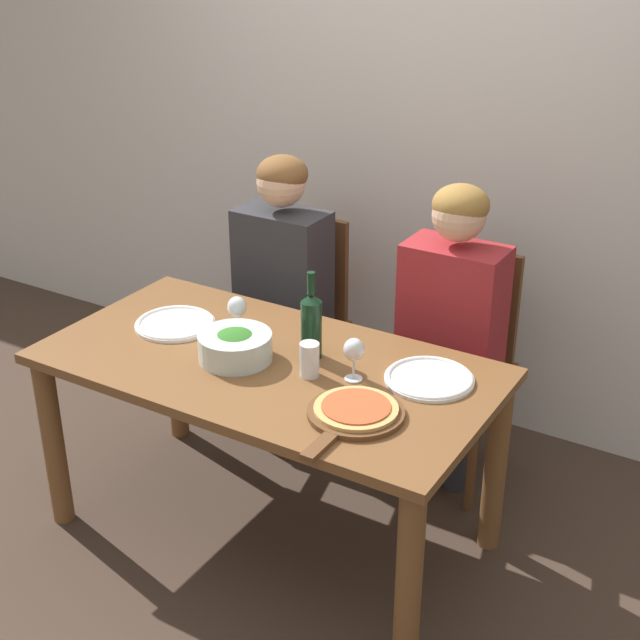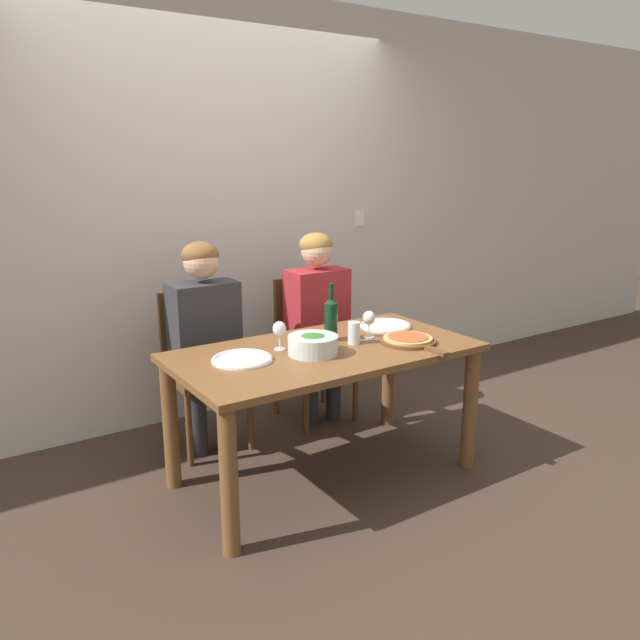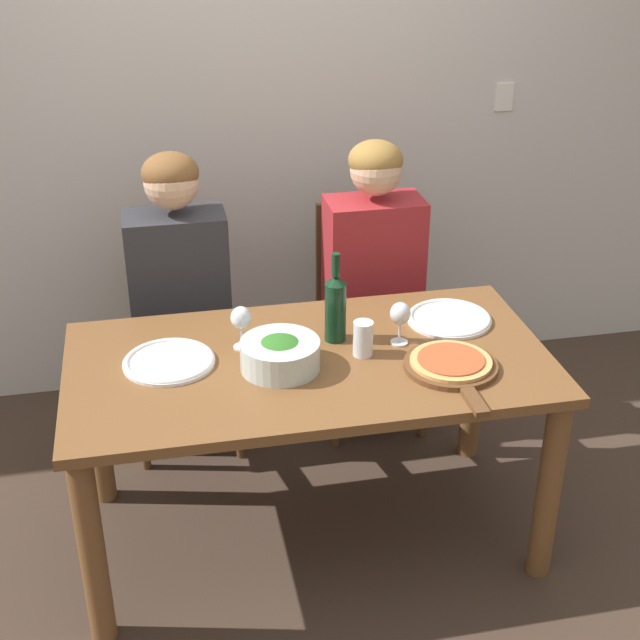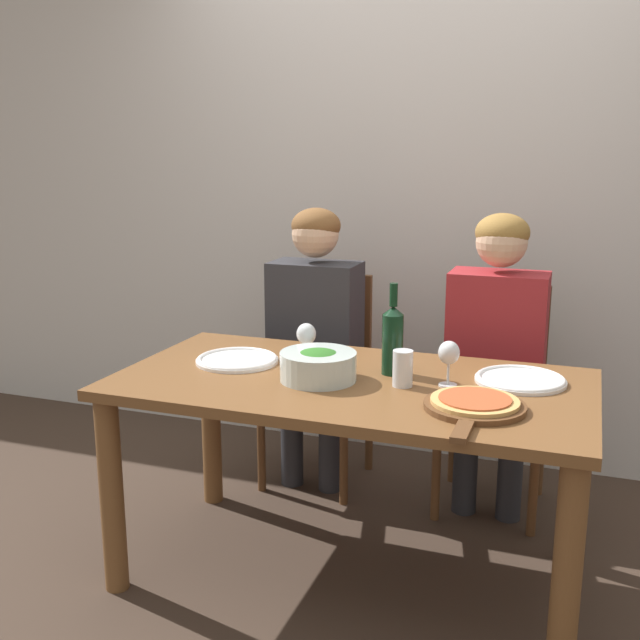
{
  "view_description": "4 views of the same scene",
  "coord_description": "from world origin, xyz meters",
  "px_view_note": "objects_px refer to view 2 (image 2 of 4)",
  "views": [
    {
      "loc": [
        1.55,
        -2.22,
        2.17
      ],
      "look_at": [
        0.12,
        0.15,
        0.85
      ],
      "focal_mm": 50.0,
      "sensor_mm": 36.0,
      "label": 1
    },
    {
      "loc": [
        -1.72,
        -2.56,
        1.68
      ],
      "look_at": [
        0.02,
        0.08,
        0.86
      ],
      "focal_mm": 35.0,
      "sensor_mm": 36.0,
      "label": 2
    },
    {
      "loc": [
        -0.47,
        -2.48,
        2.17
      ],
      "look_at": [
        0.04,
        0.03,
        0.85
      ],
      "focal_mm": 50.0,
      "sensor_mm": 36.0,
      "label": 3
    },
    {
      "loc": [
        0.72,
        -2.28,
        1.48
      ],
      "look_at": [
        -0.11,
        -0.01,
        0.92
      ],
      "focal_mm": 42.0,
      "sensor_mm": 36.0,
      "label": 4
    }
  ],
  "objects_px": {
    "wine_glass_left": "(279,330)",
    "wine_glass_right": "(369,319)",
    "dinner_plate_left": "(242,359)",
    "person_man": "(318,310)",
    "chair_right": "(309,342)",
    "person_woman": "(205,327)",
    "pizza_on_board": "(409,340)",
    "dinner_plate_right": "(386,325)",
    "water_tumbler": "(354,333)",
    "broccoli_bowl": "(313,345)",
    "chair_left": "(200,363)",
    "wine_bottle": "(331,318)"
  },
  "relations": [
    {
      "from": "wine_bottle",
      "to": "dinner_plate_left",
      "type": "xyz_separation_m",
      "value": [
        -0.56,
        -0.05,
        -0.12
      ]
    },
    {
      "from": "person_man",
      "to": "wine_glass_left",
      "type": "distance_m",
      "value": 0.81
    },
    {
      "from": "chair_right",
      "to": "broccoli_bowl",
      "type": "xyz_separation_m",
      "value": [
        -0.49,
        -0.81,
        0.27
      ]
    },
    {
      "from": "chair_left",
      "to": "wine_glass_left",
      "type": "bearing_deg",
      "value": -75.08
    },
    {
      "from": "dinner_plate_left",
      "to": "pizza_on_board",
      "type": "height_order",
      "value": "pizza_on_board"
    },
    {
      "from": "dinner_plate_left",
      "to": "wine_glass_right",
      "type": "xyz_separation_m",
      "value": [
        0.77,
        -0.01,
        0.1
      ]
    },
    {
      "from": "chair_left",
      "to": "person_woman",
      "type": "height_order",
      "value": "person_woman"
    },
    {
      "from": "pizza_on_board",
      "to": "wine_glass_left",
      "type": "relative_size",
      "value": 2.93
    },
    {
      "from": "dinner_plate_left",
      "to": "water_tumbler",
      "type": "bearing_deg",
      "value": -5.96
    },
    {
      "from": "broccoli_bowl",
      "to": "pizza_on_board",
      "type": "distance_m",
      "value": 0.55
    },
    {
      "from": "dinner_plate_right",
      "to": "wine_glass_left",
      "type": "relative_size",
      "value": 1.97
    },
    {
      "from": "person_woman",
      "to": "wine_bottle",
      "type": "height_order",
      "value": "person_woman"
    },
    {
      "from": "wine_bottle",
      "to": "wine_glass_right",
      "type": "bearing_deg",
      "value": -18.71
    },
    {
      "from": "wine_bottle",
      "to": "water_tumbler",
      "type": "bearing_deg",
      "value": -61.07
    },
    {
      "from": "person_man",
      "to": "pizza_on_board",
      "type": "xyz_separation_m",
      "value": [
        0.04,
        -0.82,
        -0.01
      ]
    },
    {
      "from": "broccoli_bowl",
      "to": "wine_bottle",
      "type": "bearing_deg",
      "value": 35.55
    },
    {
      "from": "pizza_on_board",
      "to": "water_tumbler",
      "type": "xyz_separation_m",
      "value": [
        -0.25,
        0.15,
        0.04
      ]
    },
    {
      "from": "wine_glass_left",
      "to": "dinner_plate_left",
      "type": "bearing_deg",
      "value": -166.35
    },
    {
      "from": "dinner_plate_left",
      "to": "water_tumbler",
      "type": "relative_size",
      "value": 2.49
    },
    {
      "from": "pizza_on_board",
      "to": "wine_glass_right",
      "type": "xyz_separation_m",
      "value": [
        -0.12,
        0.2,
        0.09
      ]
    },
    {
      "from": "wine_bottle",
      "to": "chair_right",
      "type": "bearing_deg",
      "value": 67.0
    },
    {
      "from": "person_woman",
      "to": "water_tumbler",
      "type": "bearing_deg",
      "value": -50.33
    },
    {
      "from": "chair_right",
      "to": "wine_glass_right",
      "type": "relative_size",
      "value": 6.12
    },
    {
      "from": "person_man",
      "to": "wine_bottle",
      "type": "xyz_separation_m",
      "value": [
        -0.28,
        -0.55,
        0.1
      ]
    },
    {
      "from": "wine_bottle",
      "to": "broccoli_bowl",
      "type": "height_order",
      "value": "wine_bottle"
    },
    {
      "from": "broccoli_bowl",
      "to": "person_man",
      "type": "bearing_deg",
      "value": 54.94
    },
    {
      "from": "chair_right",
      "to": "person_woman",
      "type": "xyz_separation_m",
      "value": [
        -0.77,
        -0.11,
        0.24
      ]
    },
    {
      "from": "person_man",
      "to": "wine_glass_right",
      "type": "xyz_separation_m",
      "value": [
        -0.08,
        -0.62,
        0.08
      ]
    },
    {
      "from": "dinner_plate_left",
      "to": "wine_bottle",
      "type": "bearing_deg",
      "value": 5.55
    },
    {
      "from": "wine_glass_left",
      "to": "wine_glass_right",
      "type": "relative_size",
      "value": 1.0
    },
    {
      "from": "chair_left",
      "to": "wine_glass_right",
      "type": "distance_m",
      "value": 1.06
    },
    {
      "from": "wine_glass_left",
      "to": "wine_glass_right",
      "type": "height_order",
      "value": "same"
    },
    {
      "from": "broccoli_bowl",
      "to": "person_woman",
      "type": "bearing_deg",
      "value": 111.53
    },
    {
      "from": "dinner_plate_left",
      "to": "dinner_plate_right",
      "type": "bearing_deg",
      "value": 6.16
    },
    {
      "from": "chair_left",
      "to": "water_tumbler",
      "type": "distance_m",
      "value": 1.0
    },
    {
      "from": "person_man",
      "to": "wine_glass_right",
      "type": "distance_m",
      "value": 0.63
    },
    {
      "from": "broccoli_bowl",
      "to": "dinner_plate_left",
      "type": "relative_size",
      "value": 0.86
    },
    {
      "from": "pizza_on_board",
      "to": "broccoli_bowl",
      "type": "bearing_deg",
      "value": 167.65
    },
    {
      "from": "chair_right",
      "to": "pizza_on_board",
      "type": "bearing_deg",
      "value": -87.58
    },
    {
      "from": "chair_left",
      "to": "chair_right",
      "type": "height_order",
      "value": "same"
    },
    {
      "from": "dinner_plate_left",
      "to": "dinner_plate_right",
      "type": "xyz_separation_m",
      "value": [
        0.98,
        0.11,
        0.0
      ]
    },
    {
      "from": "chair_right",
      "to": "wine_glass_right",
      "type": "distance_m",
      "value": 0.81
    },
    {
      "from": "chair_left",
      "to": "dinner_plate_left",
      "type": "height_order",
      "value": "chair_left"
    },
    {
      "from": "dinner_plate_right",
      "to": "chair_right",
      "type": "bearing_deg",
      "value": 103.08
    },
    {
      "from": "chair_left",
      "to": "person_woman",
      "type": "xyz_separation_m",
      "value": [
        -0.0,
        -0.11,
        0.24
      ]
    },
    {
      "from": "wine_glass_right",
      "to": "water_tumbler",
      "type": "height_order",
      "value": "wine_glass_right"
    },
    {
      "from": "chair_left",
      "to": "dinner_plate_left",
      "type": "xyz_separation_m",
      "value": [
        -0.07,
        -0.72,
        0.23
      ]
    },
    {
      "from": "dinner_plate_left",
      "to": "person_man",
      "type": "bearing_deg",
      "value": 35.77
    },
    {
      "from": "pizza_on_board",
      "to": "wine_glass_left",
      "type": "distance_m",
      "value": 0.7
    },
    {
      "from": "wine_bottle",
      "to": "person_woman",
      "type": "bearing_deg",
      "value": 131.66
    }
  ]
}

